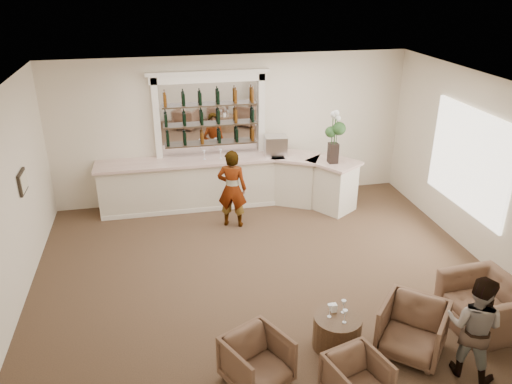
# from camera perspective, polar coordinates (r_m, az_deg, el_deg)

# --- Properties ---
(ground) EXTENTS (8.00, 8.00, 0.00)m
(ground) POSITION_cam_1_polar(r_m,az_deg,el_deg) (8.89, 1.14, -9.63)
(ground) COLOR brown
(ground) RESTS_ON ground
(room_shell) EXTENTS (8.04, 7.02, 3.32)m
(room_shell) POSITION_cam_1_polar(r_m,az_deg,el_deg) (8.54, 1.28, 6.36)
(room_shell) COLOR beige
(room_shell) RESTS_ON ground
(bar_counter) EXTENTS (5.72, 1.80, 1.14)m
(bar_counter) POSITION_cam_1_polar(r_m,az_deg,el_deg) (11.20, -3.04, 1.10)
(bar_counter) COLOR silver
(bar_counter) RESTS_ON ground
(back_bar_alcove) EXTENTS (2.64, 0.25, 3.00)m
(back_bar_alcove) POSITION_cam_1_polar(r_m,az_deg,el_deg) (11.07, -5.28, 8.74)
(back_bar_alcove) COLOR white
(back_bar_alcove) RESTS_ON ground
(cocktail_table) EXTENTS (0.68, 0.68, 0.50)m
(cocktail_table) POSITION_cam_1_polar(r_m,az_deg,el_deg) (7.42, 9.24, -15.45)
(cocktail_table) COLOR #513923
(cocktail_table) RESTS_ON ground
(sommelier) EXTENTS (0.70, 0.57, 1.66)m
(sommelier) POSITION_cam_1_polar(r_m,az_deg,el_deg) (10.23, -2.75, 0.37)
(sommelier) COLOR gray
(sommelier) RESTS_ON ground
(guest) EXTENTS (0.90, 0.91, 1.48)m
(guest) POSITION_cam_1_polar(r_m,az_deg,el_deg) (7.20, 23.67, -13.92)
(guest) COLOR gray
(guest) RESTS_ON ground
(armchair_left) EXTENTS (1.01, 1.02, 0.70)m
(armchair_left) POSITION_cam_1_polar(r_m,az_deg,el_deg) (6.74, 0.11, -18.73)
(armchair_left) COLOR brown
(armchair_left) RESTS_ON ground
(armchair_center) EXTENTS (0.84, 0.85, 0.63)m
(armchair_center) POSITION_cam_1_polar(r_m,az_deg,el_deg) (6.67, 11.45, -20.28)
(armchair_center) COLOR brown
(armchair_center) RESTS_ON ground
(armchair_right) EXTENTS (1.19, 1.20, 0.78)m
(armchair_right) POSITION_cam_1_polar(r_m,az_deg,el_deg) (7.46, 17.44, -14.73)
(armchair_right) COLOR brown
(armchair_right) RESTS_ON ground
(armchair_far) EXTENTS (1.09, 1.22, 0.74)m
(armchair_far) POSITION_cam_1_polar(r_m,az_deg,el_deg) (8.33, 24.71, -11.64)
(armchair_far) COLOR brown
(armchair_far) RESTS_ON ground
(espresso_machine) EXTENTS (0.52, 0.45, 0.43)m
(espresso_machine) POSITION_cam_1_polar(r_m,az_deg,el_deg) (11.19, 2.25, 5.35)
(espresso_machine) COLOR silver
(espresso_machine) RESTS_ON bar_counter
(flower_vase) EXTENTS (0.30, 0.30, 1.15)m
(flower_vase) POSITION_cam_1_polar(r_m,az_deg,el_deg) (10.67, 8.94, 6.61)
(flower_vase) COLOR black
(flower_vase) RESTS_ON bar_counter
(wine_glass_bar_left) EXTENTS (0.07, 0.07, 0.21)m
(wine_glass_bar_left) POSITION_cam_1_polar(r_m,az_deg,el_deg) (11.01, -4.06, 4.39)
(wine_glass_bar_left) COLOR white
(wine_glass_bar_left) RESTS_ON bar_counter
(wine_glass_bar_right) EXTENTS (0.07, 0.07, 0.21)m
(wine_glass_bar_right) POSITION_cam_1_polar(r_m,az_deg,el_deg) (10.97, -5.93, 4.26)
(wine_glass_bar_right) COLOR white
(wine_glass_bar_right) RESTS_ON bar_counter
(wine_glass_tbl_a) EXTENTS (0.07, 0.07, 0.21)m
(wine_glass_tbl_a) POSITION_cam_1_polar(r_m,az_deg,el_deg) (7.18, 8.42, -13.27)
(wine_glass_tbl_a) COLOR white
(wine_glass_tbl_a) RESTS_ON cocktail_table
(wine_glass_tbl_b) EXTENTS (0.07, 0.07, 0.21)m
(wine_glass_tbl_b) POSITION_cam_1_polar(r_m,az_deg,el_deg) (7.29, 9.95, -12.77)
(wine_glass_tbl_b) COLOR white
(wine_glass_tbl_b) RESTS_ON cocktail_table
(wine_glass_tbl_c) EXTENTS (0.07, 0.07, 0.21)m
(wine_glass_tbl_c) POSITION_cam_1_polar(r_m,az_deg,el_deg) (7.12, 10.11, -13.82)
(wine_glass_tbl_c) COLOR white
(wine_glass_tbl_c) RESTS_ON cocktail_table
(napkin_holder) EXTENTS (0.08, 0.08, 0.12)m
(napkin_holder) POSITION_cam_1_polar(r_m,az_deg,el_deg) (7.32, 8.86, -12.93)
(napkin_holder) COLOR white
(napkin_holder) RESTS_ON cocktail_table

